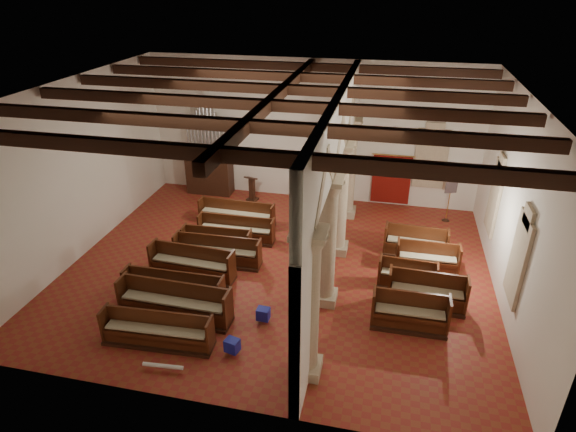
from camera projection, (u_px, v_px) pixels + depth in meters
The scene contains 33 objects.
floor at pixel (278, 268), 16.40m from camera, with size 14.00×14.00×0.00m, color maroon.
ceiling at pixel (277, 90), 13.69m from camera, with size 14.00×14.00×0.00m, color #321B10.
wall_back at pixel (311, 132), 20.27m from camera, with size 14.00×0.02×6.00m, color white.
wall_front at pixel (208, 301), 9.82m from camera, with size 14.00×0.02×6.00m, color white.
wall_left at pixel (78, 169), 16.40m from camera, with size 0.02×12.00×6.00m, color white.
wall_right at pixel (516, 208), 13.69m from camera, with size 0.02×12.00×6.00m, color white.
ceiling_beams at pixel (277, 97), 13.77m from camera, with size 13.80×11.80×0.30m, color #321B10, non-canonical shape.
arcade at pixel (336, 175), 14.44m from camera, with size 0.90×11.90×6.00m.
window_right_a at pixel (520, 259), 12.75m from camera, with size 0.03×1.00×2.20m, color #327251.
window_right_b at pixel (496, 198), 16.23m from camera, with size 0.03×1.00×2.20m, color #327251.
window_back at pixel (431, 159), 19.65m from camera, with size 1.00×0.03×2.20m, color #327251.
pipe_organ at pixel (209, 164), 21.44m from camera, with size 2.10×0.85×4.40m.
lectern at pixel (252, 190), 21.02m from camera, with size 0.56×0.59×1.18m.
dossal_curtain at pixel (391, 180), 20.35m from camera, with size 1.80×0.07×2.17m.
processional_banner at pixel (448, 203), 19.18m from camera, with size 0.47×0.60×2.15m.
hymnal_box_a at pixel (232, 345), 12.58m from camera, with size 0.36×0.29×0.36m, color navy.
hymnal_box_b at pixel (263, 314), 13.74m from camera, with size 0.36×0.29×0.36m, color navy.
hymnal_box_c at pixel (222, 267), 15.96m from camera, with size 0.31×0.25×0.31m, color navy.
tube_heater_a at pixel (163, 366), 12.09m from camera, with size 0.11×0.11×1.06m, color white.
tube_heater_b at pixel (186, 334), 13.15m from camera, with size 0.09×0.09×0.90m, color white.
nave_pew_0 at pixel (158, 334), 12.89m from camera, with size 3.06×0.82×0.99m.
nave_pew_1 at pixel (175, 307), 13.87m from camera, with size 3.35×0.83×1.14m.
nave_pew_2 at pixel (174, 292), 14.59m from camera, with size 3.12×0.68×1.00m.
nave_pew_3 at pixel (192, 267), 15.76m from camera, with size 2.88×0.88×1.09m.
nave_pew_4 at pixel (218, 255), 16.52m from camera, with size 3.03×0.74×1.00m.
nave_pew_5 at pixel (217, 245), 17.13m from camera, with size 2.51×0.74×0.96m.
nave_pew_6 at pixel (236, 233), 17.97m from camera, with size 2.87×0.68×0.95m.
nave_pew_7 at pixel (237, 217), 19.06m from camera, with size 3.05×0.74×1.00m.
aisle_pew_0 at pixel (409, 316), 13.49m from camera, with size 2.12×0.74×1.10m.
aisle_pew_1 at pixel (426, 296), 14.35m from camera, with size 2.31×0.81×1.12m.
aisle_pew_2 at pixel (407, 279), 15.26m from camera, with size 1.85×0.73×0.95m.
aisle_pew_3 at pixel (427, 262), 16.07m from camera, with size 2.05×0.71×1.04m.
aisle_pew_4 at pixel (415, 246), 16.95m from camera, with size 2.21×0.83×1.10m.
Camera 1 is at (3.32, -13.43, 8.99)m, focal length 30.00 mm.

